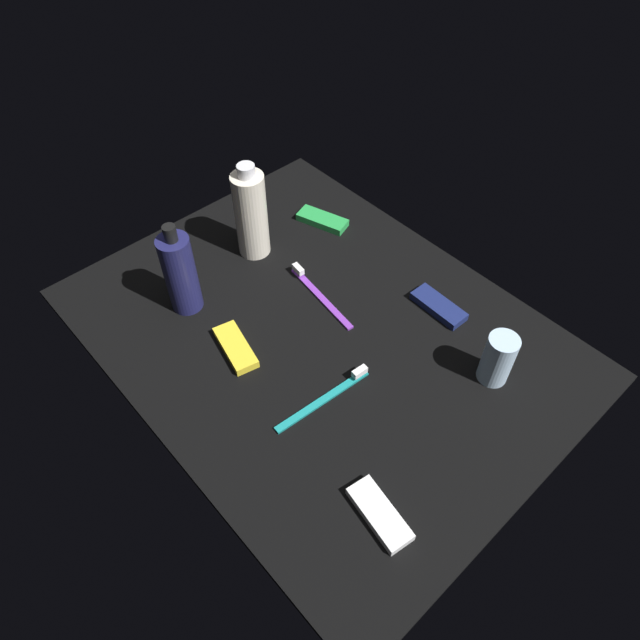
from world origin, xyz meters
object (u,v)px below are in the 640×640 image
snack_bar_white (379,514)px  snack_bar_yellow (236,347)px  deodorant_stick (498,359)px  toothbrush_purple (318,293)px  lotion_bottle (180,273)px  snack_bar_green (322,220)px  snack_bar_navy (438,306)px  toothbrush_teal (329,395)px  bodywash_bottle (251,214)px

snack_bar_white → snack_bar_yellow: (-36.28, 2.80, 0.00)cm
snack_bar_yellow → deodorant_stick: bearing=53.5°
deodorant_stick → snack_bar_white: bearing=-82.7°
deodorant_stick → toothbrush_purple: size_ratio=0.52×
lotion_bottle → snack_bar_white: (50.52, -2.68, -7.20)cm
snack_bar_green → snack_bar_navy: size_ratio=1.00×
lotion_bottle → snack_bar_green: (-0.54, 33.44, -7.20)cm
snack_bar_yellow → toothbrush_teal: bearing=29.4°
snack_bar_green → snack_bar_navy: same height
toothbrush_purple → snack_bar_yellow: bearing=-89.3°
lotion_bottle → snack_bar_yellow: lotion_bottle is taller
bodywash_bottle → deodorant_stick: (49.99, 9.74, -4.27)cm
deodorant_stick → snack_bar_yellow: size_ratio=0.91×
snack_bar_green → snack_bar_white: bearing=-53.3°
deodorant_stick → snack_bar_green: (-47.15, 5.70, -3.96)cm
bodywash_bottle → snack_bar_green: bearing=79.6°
toothbrush_purple → snack_bar_white: size_ratio=1.73×
snack_bar_green → lotion_bottle: bearing=-107.1°
snack_bar_white → snack_bar_yellow: same height
lotion_bottle → snack_bar_white: bearing=-3.0°
toothbrush_teal → snack_bar_yellow: bearing=-163.6°
snack_bar_white → snack_bar_green: size_ratio=1.00×
lotion_bottle → toothbrush_purple: size_ratio=1.01×
bodywash_bottle → deodorant_stick: 51.10cm
toothbrush_teal → snack_bar_green: 42.83cm
deodorant_stick → toothbrush_purple: 34.01cm
toothbrush_teal → snack_bar_white: 20.40cm
toothbrush_teal → snack_bar_white: (18.78, -7.96, 0.14)cm
toothbrush_purple → snack_bar_navy: toothbrush_purple is taller
lotion_bottle → snack_bar_green: lotion_bottle is taller
toothbrush_teal → toothbrush_purple: bearing=142.3°
bodywash_bottle → snack_bar_white: size_ratio=1.88×
toothbrush_teal → snack_bar_green: toothbrush_teal is taller
snack_bar_white → snack_bar_green: (-51.06, 36.11, 0.00)cm
lotion_bottle → toothbrush_teal: (31.74, 5.28, -7.34)cm
bodywash_bottle → toothbrush_teal: 38.27cm
snack_bar_green → snack_bar_yellow: 36.45cm
bodywash_bottle → snack_bar_green: (2.84, 15.44, -8.24)cm
toothbrush_purple → snack_bar_yellow: (0.23, -18.86, 0.14)cm
lotion_bottle → snack_bar_white: size_ratio=1.75×
snack_bar_yellow → snack_bar_navy: size_ratio=1.00×
toothbrush_teal → snack_bar_white: bearing=-23.0°
toothbrush_purple → snack_bar_white: toothbrush_purple is taller
snack_bar_navy → snack_bar_green: bearing=-179.8°
toothbrush_teal → snack_bar_yellow: (-17.50, -5.16, 0.14)cm
snack_bar_yellow → snack_bar_navy: (16.95, 32.53, 0.00)cm
snack_bar_white → deodorant_stick: bearing=106.4°
toothbrush_purple → snack_bar_navy: (17.18, 13.67, 0.14)cm
deodorant_stick → toothbrush_purple: (-32.60, -8.76, -4.10)cm
snack_bar_white → snack_bar_navy: (-19.33, 35.32, 0.00)cm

